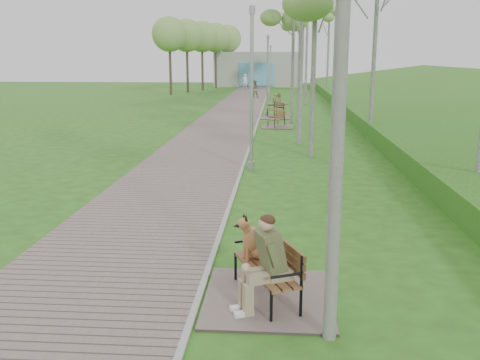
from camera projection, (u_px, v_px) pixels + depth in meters
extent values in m
plane|color=#2B5219|center=(235.00, 191.00, 14.48)|extent=(120.00, 120.00, 0.00)
cube|color=#72615C|center=(235.00, 111.00, 35.48)|extent=(3.50, 67.00, 0.04)
cube|color=#999993|center=(262.00, 111.00, 35.36)|extent=(0.10, 67.00, 0.05)
cube|color=#408D25|center=(455.00, 115.00, 33.05)|extent=(14.00, 70.00, 1.60)
cube|color=#9E9E99|center=(258.00, 69.00, 63.67)|extent=(10.00, 5.00, 4.00)
cube|color=#589FC4|center=(257.00, 74.00, 61.26)|extent=(4.00, 0.20, 2.60)
cube|color=#72615C|center=(268.00, 298.00, 8.04)|extent=(1.90, 2.11, 0.04)
cube|color=brown|center=(265.00, 269.00, 7.94)|extent=(1.07, 1.64, 0.04)
cube|color=brown|center=(281.00, 249.00, 7.96)|extent=(0.68, 1.47, 0.35)
cube|color=#72615C|center=(277.00, 127.00, 27.38)|extent=(1.61, 1.78, 0.04)
cube|color=brown|center=(276.00, 119.00, 27.30)|extent=(0.90, 1.39, 0.04)
cube|color=brown|center=(280.00, 115.00, 27.15)|extent=(0.57, 1.24, 0.29)
cube|color=#72615C|center=(276.00, 117.00, 31.51)|extent=(1.86, 2.06, 0.04)
cube|color=brown|center=(275.00, 110.00, 31.41)|extent=(1.03, 1.61, 0.04)
cube|color=brown|center=(279.00, 105.00, 31.42)|extent=(0.64, 1.44, 0.34)
cube|color=#72615C|center=(277.00, 103.00, 40.85)|extent=(1.56, 1.73, 0.04)
cube|color=brown|center=(277.00, 98.00, 40.77)|extent=(0.56, 1.34, 0.03)
cube|color=brown|center=(279.00, 95.00, 40.73)|extent=(0.21, 1.29, 0.29)
cylinder|color=#9A9CA1|center=(251.00, 166.00, 17.02)|extent=(0.19, 0.19, 0.29)
cylinder|color=#9A9CA1|center=(252.00, 94.00, 16.50)|extent=(0.12, 0.12, 4.86)
cylinder|color=#9A9CA1|center=(252.00, 10.00, 15.94)|extent=(0.18, 0.18, 0.24)
cylinder|color=#9A9CA1|center=(267.00, 113.00, 33.04)|extent=(0.18, 0.18, 0.28)
cylinder|color=#9A9CA1|center=(267.00, 77.00, 32.55)|extent=(0.11, 0.11, 4.62)
cylinder|color=#9A9CA1|center=(268.00, 37.00, 32.01)|extent=(0.17, 0.17, 0.23)
cylinder|color=#9A9CA1|center=(270.00, 97.00, 45.63)|extent=(0.17, 0.17, 0.26)
cylinder|color=#9A9CA1|center=(270.00, 73.00, 45.17)|extent=(0.10, 0.10, 4.27)
cylinder|color=#9A9CA1|center=(271.00, 47.00, 44.68)|extent=(0.15, 0.15, 0.21)
imported|color=white|center=(245.00, 81.00, 59.27)|extent=(0.60, 0.40, 1.62)
imported|color=gray|center=(255.00, 89.00, 46.28)|extent=(0.79, 0.65, 1.50)
cylinder|color=silver|center=(314.00, 51.00, 18.53)|extent=(0.19, 0.19, 7.47)
cylinder|color=silver|center=(376.00, 28.00, 22.23)|extent=(0.17, 0.17, 9.43)
cylinder|color=silver|center=(302.00, 9.00, 20.85)|extent=(0.20, 0.20, 10.70)
cylinder|color=silver|center=(293.00, 46.00, 28.12)|extent=(0.20, 0.20, 8.15)
cylinder|color=silver|center=(344.00, 20.00, 30.86)|extent=(0.21, 0.21, 11.21)
cylinder|color=silver|center=(307.00, 40.00, 38.98)|extent=(0.20, 0.20, 9.40)
cylinder|color=silver|center=(328.00, 43.00, 46.18)|extent=(0.16, 0.16, 9.26)
ellipsoid|color=#81AC53|center=(330.00, 7.00, 45.51)|extent=(2.34, 2.34, 4.08)
cylinder|color=silver|center=(299.00, 43.00, 50.80)|extent=(0.17, 0.17, 9.55)
ellipsoid|color=#81AC53|center=(300.00, 9.00, 50.10)|extent=(2.49, 2.49, 4.20)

